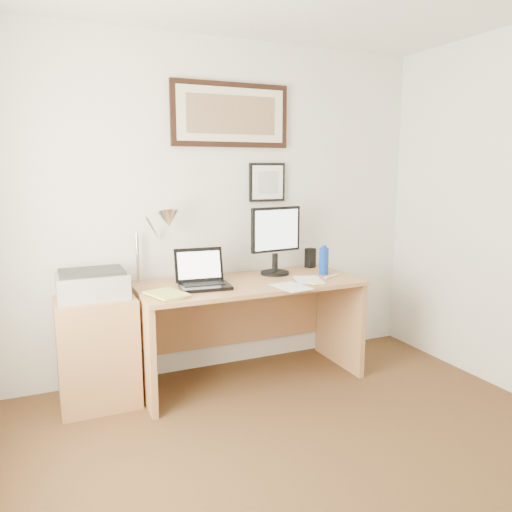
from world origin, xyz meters
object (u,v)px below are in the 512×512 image
laptop (203,279)px  side_cabinet (98,352)px  water_bottle (324,261)px  desk (245,310)px  lcd_monitor (276,237)px  book (153,297)px  printer (92,284)px

laptop → side_cabinet: bearing=175.1°
side_cabinet → water_bottle: bearing=-1.6°
desk → lcd_monitor: (0.28, 0.07, 0.53)m
side_cabinet → laptop: laptop is taller
desk → laptop: laptop is taller
laptop → lcd_monitor: (0.64, 0.16, 0.23)m
book → printer: (-0.34, 0.28, 0.06)m
book → desk: 0.83m
side_cabinet → lcd_monitor: (1.35, 0.10, 0.68)m
water_bottle → desk: water_bottle is taller
book → printer: printer is taller
water_bottle → lcd_monitor: lcd_monitor is taller
water_bottle → printer: 1.70m
side_cabinet → water_bottle: (1.70, -0.05, 0.49)m
lcd_monitor → desk: bearing=-167.0°
lcd_monitor → printer: size_ratio=1.18×
water_bottle → desk: size_ratio=0.13×
book → desk: (0.74, 0.28, -0.25)m
book → printer: bearing=140.6°
water_bottle → lcd_monitor: 0.42m
printer → lcd_monitor: bearing=3.0°
side_cabinet → book: bearing=-36.6°
water_bottle → book: size_ratio=0.75×
water_bottle → book: 1.38m
desk → printer: 1.12m
side_cabinet → printer: 0.45m
printer → desk: bearing=0.3°
water_bottle → book: water_bottle is taller
water_bottle → lcd_monitor: size_ratio=0.40×
book → lcd_monitor: 1.12m
book → laptop: size_ratio=0.76×
laptop → lcd_monitor: size_ratio=0.70×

